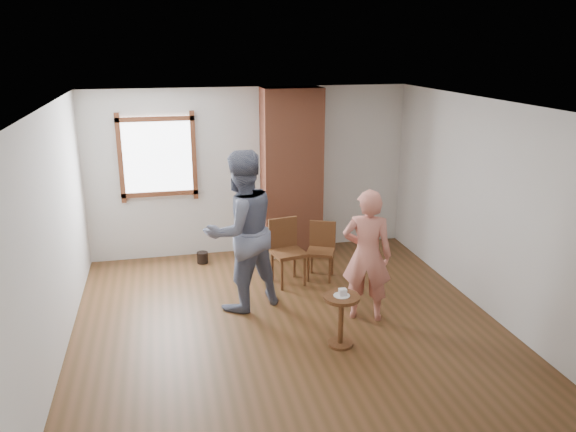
% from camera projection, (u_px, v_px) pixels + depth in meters
% --- Properties ---
extents(ground, '(5.50, 5.50, 0.00)m').
position_uv_depth(ground, '(290.00, 330.00, 6.59)').
color(ground, brown).
rests_on(ground, ground).
extents(room_shell, '(5.04, 5.52, 2.62)m').
position_uv_depth(room_shell, '(274.00, 169.00, 6.61)').
color(room_shell, silver).
rests_on(room_shell, ground).
extents(brick_chimney, '(0.90, 0.50, 2.60)m').
position_uv_depth(brick_chimney, '(291.00, 173.00, 8.66)').
color(brick_chimney, '#AC5C3D').
rests_on(brick_chimney, ground).
extents(stoneware_crock, '(0.44, 0.44, 0.43)m').
position_uv_depth(stoneware_crock, '(270.00, 243.00, 8.81)').
color(stoneware_crock, '#CBB992').
rests_on(stoneware_crock, ground).
extents(dark_pot, '(0.19, 0.19, 0.17)m').
position_uv_depth(dark_pot, '(202.00, 258.00, 8.58)').
color(dark_pot, black).
rests_on(dark_pot, ground).
extents(dining_chair_left, '(0.50, 0.50, 0.91)m').
position_uv_depth(dining_chair_left, '(286.00, 247.00, 7.79)').
color(dining_chair_left, brown).
rests_on(dining_chair_left, ground).
extents(dining_chair_right, '(0.50, 0.50, 0.80)m').
position_uv_depth(dining_chair_right, '(321.00, 247.00, 7.98)').
color(dining_chair_right, brown).
rests_on(dining_chair_right, ground).
extents(side_table, '(0.40, 0.40, 0.60)m').
position_uv_depth(side_table, '(341.00, 312.00, 6.15)').
color(side_table, brown).
rests_on(side_table, ground).
extents(cake_plate, '(0.18, 0.18, 0.01)m').
position_uv_depth(cake_plate, '(342.00, 295.00, 6.09)').
color(cake_plate, white).
rests_on(cake_plate, side_table).
extents(cake_slice, '(0.08, 0.07, 0.06)m').
position_uv_depth(cake_slice, '(343.00, 292.00, 6.08)').
color(cake_slice, white).
rests_on(cake_slice, cake_plate).
extents(man, '(1.20, 1.09, 2.02)m').
position_uv_depth(man, '(241.00, 231.00, 6.90)').
color(man, '#151E3B').
rests_on(man, ground).
extents(person_pink, '(0.70, 0.59, 1.62)m').
position_uv_depth(person_pink, '(367.00, 255.00, 6.67)').
color(person_pink, '#D47B6A').
rests_on(person_pink, ground).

